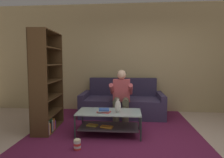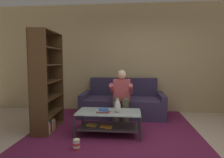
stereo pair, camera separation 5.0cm
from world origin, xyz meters
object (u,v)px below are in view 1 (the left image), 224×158
Objects in this scene: coffee_table at (109,119)px; popcorn_tub at (77,144)px; couch at (122,104)px; book_stack at (104,111)px; vase at (118,106)px; person_seated_center at (121,94)px; bookshelf at (45,88)px.

popcorn_tub is at bearing -121.27° from coffee_table.
couch is at bearing 81.58° from coffee_table.
book_stack is 0.79m from popcorn_tub.
couch is 8.17× the size of vase.
person_seated_center is 4.72× the size of vase.
popcorn_tub is (-0.62, -2.04, -0.21)m from couch.
person_seated_center reaches higher than coffee_table.
coffee_table is at bearing 58.73° from popcorn_tub.
book_stack reaches higher than popcorn_tub.
coffee_table is 0.21m from book_stack.
vase reaches higher than popcorn_tub.
couch is at bearing 90.00° from person_seated_center.
vase reaches higher than book_stack.
bookshelf reaches higher than book_stack.
couch is 2.14m from popcorn_tub.
bookshelf is (-1.48, -0.61, 0.19)m from person_seated_center.
person_seated_center is (-0.00, -0.58, 0.35)m from couch.
bookshelf reaches higher than couch.
person_seated_center is at bearing 88.07° from vase.
bookshelf is (-1.28, 0.17, 0.55)m from coffee_table.
book_stack is 1.28m from bookshelf.
bookshelf reaches higher than popcorn_tub.
popcorn_tub is (-0.34, -0.60, -0.39)m from book_stack.
coffee_table is 0.60× the size of bookshelf.
popcorn_tub is (-0.41, -0.68, -0.20)m from coffee_table.
couch is 1.73× the size of person_seated_center.
book_stack is at bearing -133.60° from coffee_table.
popcorn_tub is at bearing -119.24° from book_stack.
couch is 1.04× the size of bookshelf.
popcorn_tub is at bearing -106.78° from couch.
person_seated_center reaches higher than couch.
book_stack is 0.13× the size of bookshelf.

